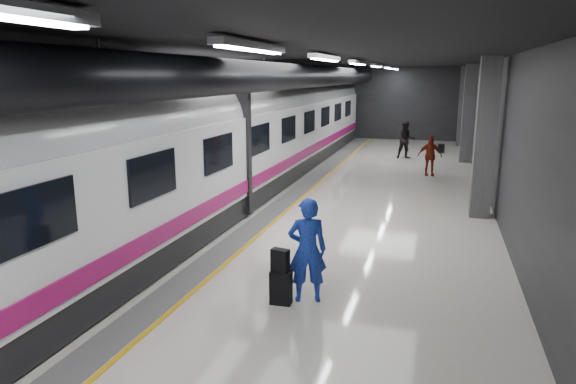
% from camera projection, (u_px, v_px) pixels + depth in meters
% --- Properties ---
extents(ground, '(40.00, 40.00, 0.00)m').
position_uv_depth(ground, '(310.00, 222.00, 14.25)').
color(ground, silver).
rests_on(ground, ground).
extents(platform_hall, '(10.02, 40.02, 4.51)m').
position_uv_depth(platform_hall, '(309.00, 92.00, 14.44)').
color(platform_hall, black).
rests_on(platform_hall, ground).
extents(train, '(3.05, 38.00, 4.05)m').
position_uv_depth(train, '(200.00, 144.00, 14.69)').
color(train, black).
rests_on(train, ground).
extents(traveler_main, '(0.81, 0.66, 1.91)m').
position_uv_depth(traveler_main, '(307.00, 250.00, 9.10)').
color(traveler_main, blue).
rests_on(traveler_main, ground).
extents(suitcase_main, '(0.38, 0.25, 0.61)m').
position_uv_depth(suitcase_main, '(281.00, 287.00, 9.10)').
color(suitcase_main, black).
rests_on(suitcase_main, ground).
extents(shoulder_bag, '(0.33, 0.22, 0.41)m').
position_uv_depth(shoulder_bag, '(280.00, 260.00, 8.98)').
color(shoulder_bag, black).
rests_on(shoulder_bag, suitcase_main).
extents(traveler_far_a, '(1.04, 0.91, 1.83)m').
position_uv_depth(traveler_far_a, '(406.00, 140.00, 25.04)').
color(traveler_far_a, black).
rests_on(traveler_far_a, ground).
extents(traveler_far_b, '(1.00, 0.54, 1.63)m').
position_uv_depth(traveler_far_b, '(430.00, 156.00, 20.74)').
color(traveler_far_b, maroon).
rests_on(traveler_far_b, ground).
extents(suitcase_far, '(0.35, 0.27, 0.45)m').
position_uv_depth(suitcase_far, '(441.00, 148.00, 27.04)').
color(suitcase_far, black).
rests_on(suitcase_far, ground).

